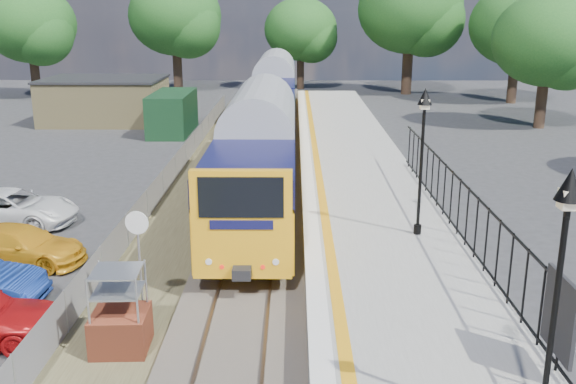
{
  "coord_description": "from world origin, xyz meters",
  "views": [
    {
      "loc": [
        1.39,
        -13.23,
        7.76
      ],
      "look_at": [
        1.19,
        6.92,
        2.0
      ],
      "focal_mm": 40.0,
      "sensor_mm": 36.0,
      "label": 1
    }
  ],
  "objects_px": {
    "victorian_lamp_north": "(423,128)",
    "brick_plinth": "(120,312)",
    "victorian_lamp_south": "(563,244)",
    "train": "(270,108)",
    "car_yellow": "(20,245)",
    "car_white": "(12,208)",
    "speed_sign": "(139,246)"
  },
  "relations": [
    {
      "from": "victorian_lamp_north",
      "to": "brick_plinth",
      "type": "bearing_deg",
      "value": -144.19
    },
    {
      "from": "car_yellow",
      "to": "victorian_lamp_south",
      "type": "bearing_deg",
      "value": -116.97
    },
    {
      "from": "victorian_lamp_north",
      "to": "speed_sign",
      "type": "bearing_deg",
      "value": -151.45
    },
    {
      "from": "train",
      "to": "car_yellow",
      "type": "height_order",
      "value": "train"
    },
    {
      "from": "car_white",
      "to": "victorian_lamp_north",
      "type": "bearing_deg",
      "value": -97.04
    },
    {
      "from": "victorian_lamp_south",
      "to": "brick_plinth",
      "type": "height_order",
      "value": "victorian_lamp_south"
    },
    {
      "from": "victorian_lamp_north",
      "to": "car_white",
      "type": "distance_m",
      "value": 15.19
    },
    {
      "from": "victorian_lamp_north",
      "to": "speed_sign",
      "type": "xyz_separation_m",
      "value": [
        -7.8,
        -4.24,
        -2.25
      ]
    },
    {
      "from": "speed_sign",
      "to": "car_white",
      "type": "xyz_separation_m",
      "value": [
        -6.57,
        7.56,
        -1.38
      ]
    },
    {
      "from": "car_yellow",
      "to": "car_white",
      "type": "height_order",
      "value": "car_white"
    },
    {
      "from": "train",
      "to": "car_yellow",
      "type": "distance_m",
      "value": 19.16
    },
    {
      "from": "victorian_lamp_north",
      "to": "car_yellow",
      "type": "distance_m",
      "value": 13.07
    },
    {
      "from": "train",
      "to": "car_yellow",
      "type": "relative_size",
      "value": 9.77
    },
    {
      "from": "car_yellow",
      "to": "victorian_lamp_north",
      "type": "bearing_deg",
      "value": -78.11
    },
    {
      "from": "car_white",
      "to": "brick_plinth",
      "type": "bearing_deg",
      "value": -138.75
    },
    {
      "from": "victorian_lamp_south",
      "to": "speed_sign",
      "type": "distance_m",
      "value": 10.11
    },
    {
      "from": "victorian_lamp_south",
      "to": "brick_plinth",
      "type": "distance_m",
      "value": 9.78
    },
    {
      "from": "victorian_lamp_south",
      "to": "car_white",
      "type": "distance_m",
      "value": 20.07
    },
    {
      "from": "victorian_lamp_south",
      "to": "car_yellow",
      "type": "relative_size",
      "value": 1.1
    },
    {
      "from": "brick_plinth",
      "to": "speed_sign",
      "type": "bearing_deg",
      "value": 83.91
    },
    {
      "from": "victorian_lamp_north",
      "to": "brick_plinth",
      "type": "distance_m",
      "value": 10.36
    },
    {
      "from": "victorian_lamp_south",
      "to": "brick_plinth",
      "type": "bearing_deg",
      "value": 152.44
    },
    {
      "from": "train",
      "to": "car_white",
      "type": "height_order",
      "value": "train"
    },
    {
      "from": "victorian_lamp_north",
      "to": "speed_sign",
      "type": "distance_m",
      "value": 9.16
    },
    {
      "from": "victorian_lamp_south",
      "to": "victorian_lamp_north",
      "type": "distance_m",
      "value": 10.0
    },
    {
      "from": "victorian_lamp_south",
      "to": "victorian_lamp_north",
      "type": "height_order",
      "value": "same"
    },
    {
      "from": "brick_plinth",
      "to": "car_yellow",
      "type": "bearing_deg",
      "value": 130.62
    },
    {
      "from": "car_yellow",
      "to": "car_white",
      "type": "relative_size",
      "value": 0.87
    },
    {
      "from": "speed_sign",
      "to": "car_yellow",
      "type": "xyz_separation_m",
      "value": [
        -4.73,
        3.83,
        -1.44
      ]
    },
    {
      "from": "victorian_lamp_south",
      "to": "car_white",
      "type": "bearing_deg",
      "value": 137.58
    },
    {
      "from": "train",
      "to": "car_white",
      "type": "relative_size",
      "value": 8.48
    },
    {
      "from": "victorian_lamp_north",
      "to": "brick_plinth",
      "type": "relative_size",
      "value": 2.23
    }
  ]
}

